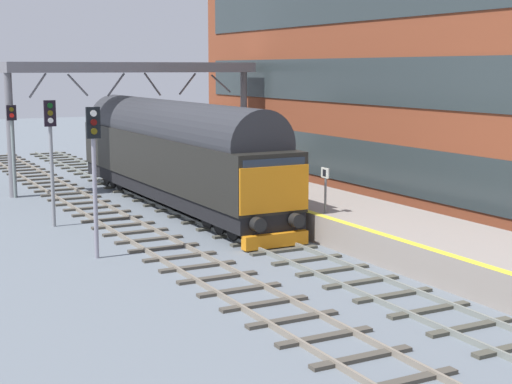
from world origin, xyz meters
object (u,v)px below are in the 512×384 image
object	(u,v)px
signal_post_mid	(51,147)
signal_post_far	(13,140)
diesel_locomotive	(173,151)
signal_post_near	(94,163)
platform_number_sign	(325,183)
waiting_passenger	(237,159)

from	to	relation	value
signal_post_mid	signal_post_far	distance (m)	7.63
diesel_locomotive	signal_post_near	world-z (taller)	signal_post_near
signal_post_far	platform_number_sign	xyz separation A→B (m)	(7.90, -14.62, -0.64)
waiting_passenger	platform_number_sign	bearing A→B (deg)	-168.09
diesel_locomotive	platform_number_sign	distance (m)	9.19
platform_number_sign	signal_post_far	bearing A→B (deg)	118.37
diesel_locomotive	signal_post_mid	bearing A→B (deg)	-161.48
signal_post_far	platform_number_sign	bearing A→B (deg)	-61.63
platform_number_sign	waiting_passenger	xyz separation A→B (m)	(0.77, 8.49, -0.10)
waiting_passenger	diesel_locomotive	bearing A→B (deg)	98.26
signal_post_far	waiting_passenger	size ratio (longest dim) A/B	2.66
platform_number_sign	diesel_locomotive	bearing A→B (deg)	103.34
signal_post_near	waiting_passenger	xyz separation A→B (m)	(8.67, 7.22, -1.12)
signal_post_far	waiting_passenger	bearing A→B (deg)	-35.29
signal_post_mid	diesel_locomotive	bearing A→B (deg)	18.52
diesel_locomotive	signal_post_near	bearing A→B (deg)	-127.00
signal_post_mid	waiting_passenger	xyz separation A→B (m)	(8.67, 1.49, -1.12)
waiting_passenger	signal_post_mid	bearing A→B (deg)	116.82
signal_post_far	platform_number_sign	distance (m)	16.63
diesel_locomotive	signal_post_far	distance (m)	8.11
signal_post_mid	platform_number_sign	size ratio (longest dim) A/B	3.04
signal_post_mid	platform_number_sign	xyz separation A→B (m)	(7.90, -7.00, -1.02)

